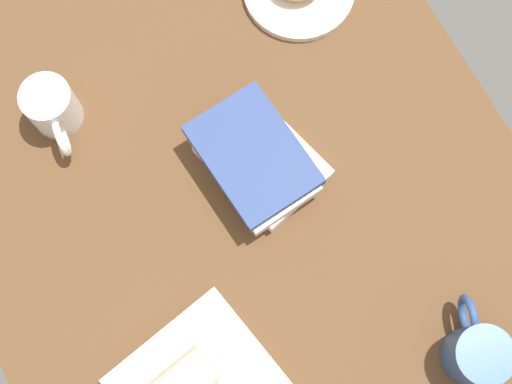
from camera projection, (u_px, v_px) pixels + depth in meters
dining_table at (240, 196)px, 117.33cm from camera, size 110.00×90.00×4.00cm
book_stack at (258, 160)px, 112.91cm from camera, size 21.87×18.88×7.39cm
coffee_mug at (477, 353)px, 104.59cm from camera, size 13.27×8.79×8.97cm
second_mug at (52, 108)px, 114.25cm from camera, size 13.01×8.28×8.87cm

